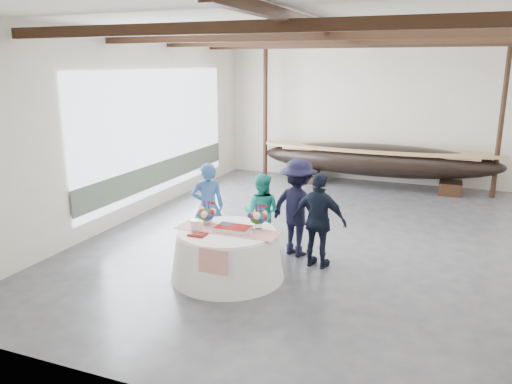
% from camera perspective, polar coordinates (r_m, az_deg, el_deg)
% --- Properties ---
extents(floor, '(10.00, 12.00, 0.01)m').
position_cam_1_polar(floor, '(11.21, 8.68, -5.23)').
color(floor, '#3D3D42').
rests_on(floor, ground).
extents(wall_back, '(10.00, 0.02, 4.50)m').
position_cam_1_polar(wall_back, '(16.54, 13.78, 8.88)').
color(wall_back, silver).
rests_on(wall_back, ground).
extents(wall_front, '(10.00, 0.02, 4.50)m').
position_cam_1_polar(wall_front, '(5.10, -5.87, -2.72)').
color(wall_front, silver).
rests_on(wall_front, ground).
extents(wall_left, '(0.02, 12.00, 4.50)m').
position_cam_1_polar(wall_left, '(12.71, -13.60, 7.31)').
color(wall_left, silver).
rests_on(wall_left, ground).
extents(ceiling, '(10.00, 12.00, 0.01)m').
position_cam_1_polar(ceiling, '(10.59, 9.66, 18.35)').
color(ceiling, white).
rests_on(ceiling, wall_back).
extents(pavilion_structure, '(9.80, 11.76, 4.50)m').
position_cam_1_polar(pavilion_structure, '(11.41, 10.50, 15.53)').
color(pavilion_structure, black).
rests_on(pavilion_structure, ground).
extents(open_bay, '(0.03, 7.00, 3.20)m').
position_cam_1_polar(open_bay, '(13.56, -10.90, 6.07)').
color(open_bay, silver).
rests_on(open_bay, ground).
extents(longboat_display, '(7.27, 1.45, 1.36)m').
position_cam_1_polar(longboat_display, '(15.82, 13.64, 3.60)').
color(longboat_display, black).
rests_on(longboat_display, ground).
extents(banquet_table, '(2.05, 2.05, 0.87)m').
position_cam_1_polar(banquet_table, '(9.04, -3.29, -7.04)').
color(banquet_table, white).
rests_on(banquet_table, ground).
extents(tabletop_items, '(1.89, 1.00, 0.40)m').
position_cam_1_polar(tabletop_items, '(9.00, -3.23, -3.19)').
color(tabletop_items, red).
rests_on(tabletop_items, banquet_table).
extents(guest_woman_blue, '(0.80, 0.72, 1.83)m').
position_cam_1_polar(guest_woman_blue, '(10.24, -5.52, -1.68)').
color(guest_woman_blue, '#2B548B').
rests_on(guest_woman_blue, ground).
extents(guest_woman_teal, '(0.84, 0.69, 1.62)m').
position_cam_1_polar(guest_woman_teal, '(10.15, 0.59, -2.35)').
color(guest_woman_teal, teal).
rests_on(guest_woman_teal, ground).
extents(guest_man_left, '(1.44, 1.14, 1.96)m').
position_cam_1_polar(guest_man_left, '(9.92, 4.82, -1.78)').
color(guest_man_left, black).
rests_on(guest_man_left, ground).
extents(guest_man_right, '(1.12, 0.60, 1.82)m').
position_cam_1_polar(guest_man_right, '(9.37, 7.24, -3.28)').
color(guest_man_right, black).
rests_on(guest_man_right, ground).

